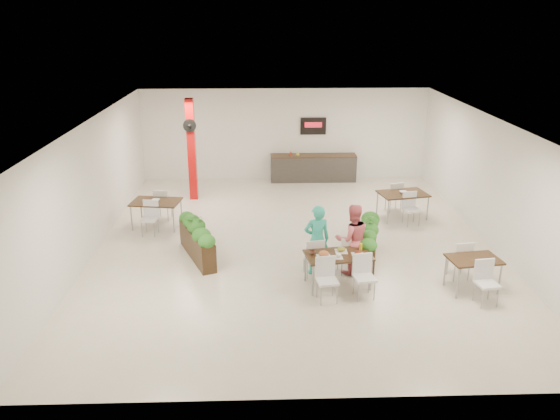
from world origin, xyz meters
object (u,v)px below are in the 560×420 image
object	(u,v)px
side_table_b	(403,197)
side_table_c	(473,264)
diner_man	(317,240)
red_column	(192,149)
side_table_a	(156,205)
main_table	(338,259)
planter_left	(197,237)
diner_woman	(352,239)
service_counter	(313,167)
planter_right	(369,241)

from	to	relation	value
side_table_b	side_table_c	size ratio (longest dim) A/B	1.01
side_table_c	diner_man	bearing A→B (deg)	155.95
red_column	side_table_a	xyz separation A→B (m)	(-0.74, -2.42, -1.00)
main_table	planter_left	size ratio (longest dim) A/B	0.88
red_column	side_table_c	xyz separation A→B (m)	(6.66, -6.38, -1.03)
planter_left	side_table_a	size ratio (longest dim) A/B	1.22
red_column	diner_man	distance (m)	6.48
side_table_a	diner_man	bearing A→B (deg)	-27.65
main_table	diner_woman	world-z (taller)	diner_woman
diner_woman	side_table_c	distance (m)	2.63
main_table	planter_left	distance (m)	3.58
diner_man	side_table_c	world-z (taller)	diner_man
red_column	planter_left	bearing A→B (deg)	-82.45
diner_man	red_column	bearing A→B (deg)	-66.63
red_column	side_table_b	world-z (taller)	red_column
side_table_b	service_counter	bearing A→B (deg)	109.16
planter_right	service_counter	bearing A→B (deg)	96.18
red_column	planter_right	xyz separation A→B (m)	(4.72, -4.83, -1.13)
main_table	planter_right	bearing A→B (deg)	54.00
service_counter	side_table_b	distance (m)	4.41
diner_woman	planter_left	bearing A→B (deg)	-23.11
main_table	side_table_c	bearing A→B (deg)	-5.73
side_table_c	main_table	bearing A→B (deg)	166.41
diner_man	side_table_b	xyz separation A→B (m)	(2.83, 3.51, -0.18)
red_column	diner_woman	world-z (taller)	red_column
service_counter	diner_man	bearing A→B (deg)	-94.56
service_counter	main_table	world-z (taller)	service_counter
main_table	planter_left	bearing A→B (deg)	153.75
red_column	diner_woman	size ratio (longest dim) A/B	1.93
diner_woman	planter_right	bearing A→B (deg)	-138.74
main_table	planter_left	world-z (taller)	planter_left
side_table_a	side_table_c	xyz separation A→B (m)	(7.41, -3.96, -0.02)
service_counter	diner_man	size ratio (longest dim) A/B	1.83
main_table	side_table_a	bearing A→B (deg)	141.06
side_table_b	planter_left	bearing A→B (deg)	-166.94
diner_woman	side_table_a	bearing A→B (deg)	-40.10
side_table_a	planter_right	bearing A→B (deg)	-15.49
side_table_a	side_table_c	distance (m)	8.40
planter_right	side_table_a	world-z (taller)	planter_right
diner_man	side_table_b	bearing A→B (deg)	-137.65
service_counter	side_table_c	world-z (taller)	service_counter
planter_right	side_table_a	xyz separation A→B (m)	(-5.47, 2.42, 0.12)
service_counter	side_table_a	world-z (taller)	service_counter
planter_right	diner_man	bearing A→B (deg)	-155.14
planter_right	side_table_b	size ratio (longest dim) A/B	1.26
diner_man	planter_right	bearing A→B (deg)	-163.90
red_column	side_table_c	size ratio (longest dim) A/B	1.93
main_table	side_table_b	xyz separation A→B (m)	(2.44, 4.17, 0.01)
red_column	service_counter	size ratio (longest dim) A/B	1.07
planter_left	service_counter	bearing A→B (deg)	61.94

